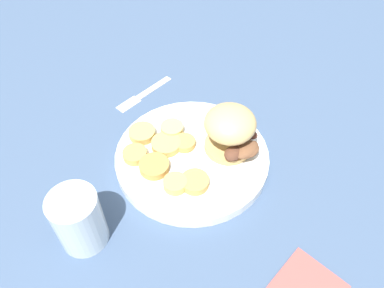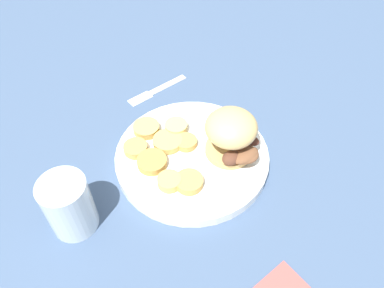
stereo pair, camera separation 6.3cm
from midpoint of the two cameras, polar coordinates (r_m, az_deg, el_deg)
ground_plane at (r=0.71m, az=2.55°, el=-2.71°), size 4.00×4.00×0.00m
dinner_plate at (r=0.70m, az=2.58°, el=-2.05°), size 0.29×0.29×0.02m
sandwich at (r=0.66m, az=9.01°, el=1.22°), size 0.10×0.11×0.09m
potato_round_0 at (r=0.70m, az=-6.04°, el=-0.78°), size 0.04×0.04×0.01m
potato_round_1 at (r=0.67m, az=-3.44°, el=-2.88°), size 0.05×0.05×0.01m
potato_round_2 at (r=0.70m, az=-1.16°, el=0.25°), size 0.06×0.06×0.01m
potato_round_3 at (r=0.73m, az=-4.52°, el=2.29°), size 0.05×0.05×0.01m
potato_round_4 at (r=0.64m, az=-0.67°, el=-5.86°), size 0.04×0.04×0.02m
potato_round_5 at (r=0.64m, az=2.38°, el=-5.94°), size 0.05×0.05×0.01m
potato_round_6 at (r=0.73m, az=0.00°, el=2.44°), size 0.04×0.04×0.02m
potato_round_7 at (r=0.70m, az=1.72°, el=0.18°), size 0.04×0.04×0.01m
fork at (r=0.86m, az=-3.23°, el=8.13°), size 0.15×0.05×0.00m
drinking_glass at (r=0.61m, az=-15.45°, el=-9.19°), size 0.08×0.08×0.11m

